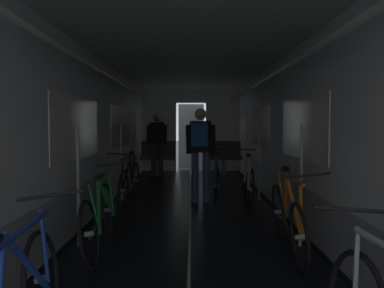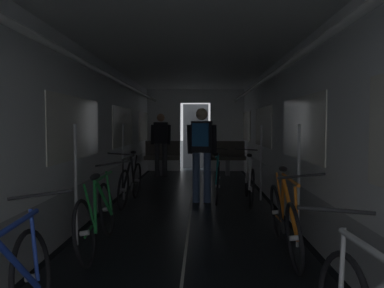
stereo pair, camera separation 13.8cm
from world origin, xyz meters
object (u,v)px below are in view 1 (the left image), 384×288
(bicycle_green, at_px, (102,216))
(bicycle_teal_in_aisle, at_px, (218,179))
(bench_seat_far_left, at_px, (160,155))
(bicycle_black, at_px, (131,182))
(person_standing_near_bench, at_px, (159,141))
(bicycle_orange, at_px, (289,218))
(bicycle_white, at_px, (249,181))
(bench_seat_far_right, at_px, (225,155))
(person_cyclist_aisle, at_px, (202,146))

(bicycle_green, relative_size, bicycle_teal_in_aisle, 1.00)
(bench_seat_far_left, xyz_separation_m, bicycle_black, (-0.17, -3.73, -0.18))
(bicycle_teal_in_aisle, bearing_deg, bench_seat_far_left, 112.52)
(bicycle_teal_in_aisle, bearing_deg, person_standing_near_bench, 115.02)
(bicycle_orange, distance_m, bicycle_green, 2.05)
(bicycle_orange, height_order, bicycle_white, bicycle_orange)
(bicycle_white, bearing_deg, bicycle_orange, -89.31)
(bench_seat_far_left, xyz_separation_m, bench_seat_far_right, (1.80, 0.00, 0.00))
(bicycle_white, distance_m, person_cyclist_aisle, 1.06)
(bicycle_white, relative_size, person_standing_near_bench, 1.00)
(bench_seat_far_right, xyz_separation_m, bicycle_white, (0.14, -3.57, -0.18))
(bicycle_teal_in_aisle, bearing_deg, bicycle_white, -23.45)
(bench_seat_far_left, height_order, bicycle_white, bench_seat_far_left)
(bench_seat_far_right, distance_m, bicycle_black, 4.22)
(bench_seat_far_left, relative_size, person_standing_near_bench, 0.58)
(person_cyclist_aisle, bearing_deg, person_standing_near_bench, 108.50)
(bicycle_black, bearing_deg, bicycle_orange, -49.28)
(bench_seat_far_right, relative_size, bicycle_orange, 0.58)
(bench_seat_far_right, distance_m, bicycle_green, 6.40)
(bicycle_green, height_order, bicycle_teal_in_aisle, bicycle_green)
(bicycle_green, relative_size, bicycle_black, 1.00)
(bicycle_orange, bearing_deg, bench_seat_far_right, 91.55)
(bench_seat_far_right, distance_m, person_cyclist_aisle, 3.70)
(bench_seat_far_left, relative_size, bicycle_green, 0.58)
(bench_seat_far_left, relative_size, bench_seat_far_right, 1.00)
(bicycle_white, xyz_separation_m, bicycle_teal_in_aisle, (-0.56, 0.24, -0.00))
(person_cyclist_aisle, bearing_deg, bench_seat_far_left, 106.72)
(person_standing_near_bench, bearing_deg, bicycle_teal_in_aisle, -64.98)
(person_cyclist_aisle, relative_size, person_standing_near_bench, 1.00)
(bicycle_orange, height_order, person_standing_near_bench, person_standing_near_bench)
(bicycle_orange, relative_size, bicycle_green, 1.00)
(bicycle_teal_in_aisle, height_order, person_standing_near_bench, person_standing_near_bench)
(bench_seat_far_left, distance_m, person_cyclist_aisle, 3.78)
(bicycle_white, xyz_separation_m, person_cyclist_aisle, (-0.86, -0.03, 0.63))
(bench_seat_far_right, relative_size, person_standing_near_bench, 0.58)
(bicycle_teal_in_aisle, distance_m, person_standing_near_bench, 3.31)
(bench_seat_far_left, distance_m, bicycle_black, 3.73)
(bicycle_green, xyz_separation_m, bicycle_black, (-0.09, 2.39, 0.00))
(bicycle_black, bearing_deg, bicycle_teal_in_aisle, 14.34)
(bicycle_black, height_order, person_standing_near_bench, person_standing_near_bench)
(bench_seat_far_right, distance_m, person_standing_near_bench, 1.88)
(bicycle_orange, bearing_deg, bicycle_green, 177.30)
(bicycle_black, xyz_separation_m, person_standing_near_bench, (0.17, 3.35, 0.59))
(person_cyclist_aisle, height_order, bicycle_teal_in_aisle, person_cyclist_aisle)
(bicycle_orange, xyz_separation_m, bicycle_white, (-0.03, 2.64, 0.00))
(person_standing_near_bench, bearing_deg, bench_seat_far_left, 90.41)
(bench_seat_far_left, bearing_deg, person_cyclist_aisle, -73.28)
(bench_seat_far_right, bearing_deg, person_standing_near_bench, -168.17)
(bench_seat_far_left, distance_m, bicycle_green, 6.11)
(bench_seat_far_right, height_order, person_cyclist_aisle, person_cyclist_aisle)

